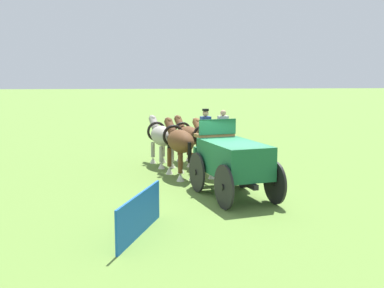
{
  "coord_description": "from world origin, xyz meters",
  "views": [
    {
      "loc": [
        -15.77,
        2.71,
        4.2
      ],
      "look_at": [
        4.36,
        1.06,
        1.2
      ],
      "focal_mm": 45.25,
      "sensor_mm": 36.0,
      "label": 1
    }
  ],
  "objects_px": {
    "draft_horse_rear_off": "(209,142)",
    "draft_horse_lead_near": "(161,137)",
    "show_wagon": "(232,159)",
    "draft_horse_rear_near": "(179,142)",
    "draft_horse_lead_off": "(188,136)"
  },
  "relations": [
    {
      "from": "draft_horse_rear_off",
      "to": "draft_horse_lead_near",
      "type": "xyz_separation_m",
      "value": [
        2.15,
        1.94,
        -0.04
      ]
    },
    {
      "from": "show_wagon",
      "to": "draft_horse_rear_near",
      "type": "bearing_deg",
      "value": 25.39
    },
    {
      "from": "show_wagon",
      "to": "draft_horse_rear_off",
      "type": "height_order",
      "value": "show_wagon"
    },
    {
      "from": "draft_horse_rear_near",
      "to": "draft_horse_lead_near",
      "type": "height_order",
      "value": "draft_horse_rear_near"
    },
    {
      "from": "draft_horse_rear_near",
      "to": "draft_horse_rear_off",
      "type": "xyz_separation_m",
      "value": [
        0.36,
        -1.25,
        -0.05
      ]
    },
    {
      "from": "show_wagon",
      "to": "draft_horse_lead_off",
      "type": "height_order",
      "value": "show_wagon"
    },
    {
      "from": "draft_horse_rear_near",
      "to": "draft_horse_lead_near",
      "type": "relative_size",
      "value": 1.02
    },
    {
      "from": "draft_horse_lead_off",
      "to": "show_wagon",
      "type": "bearing_deg",
      "value": -170.55
    },
    {
      "from": "draft_horse_rear_off",
      "to": "show_wagon",
      "type": "bearing_deg",
      "value": -174.65
    },
    {
      "from": "show_wagon",
      "to": "draft_horse_rear_near",
      "type": "distance_m",
      "value": 3.73
    },
    {
      "from": "show_wagon",
      "to": "draft_horse_lead_near",
      "type": "distance_m",
      "value": 6.31
    },
    {
      "from": "show_wagon",
      "to": "draft_horse_lead_off",
      "type": "xyz_separation_m",
      "value": [
        6.23,
        1.04,
        -0.03
      ]
    },
    {
      "from": "show_wagon",
      "to": "draft_horse_rear_off",
      "type": "bearing_deg",
      "value": 5.35
    },
    {
      "from": "draft_horse_rear_off",
      "to": "draft_horse_lead_off",
      "type": "xyz_separation_m",
      "value": [
        2.51,
        0.69,
        -0.09
      ]
    },
    {
      "from": "draft_horse_lead_near",
      "to": "draft_horse_lead_off",
      "type": "distance_m",
      "value": 1.3
    }
  ]
}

